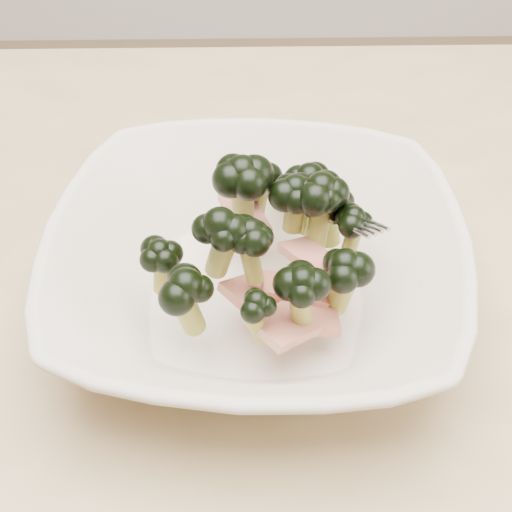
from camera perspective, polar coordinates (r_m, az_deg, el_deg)
dining_table at (r=0.66m, az=-3.24°, el=-7.16°), size 1.20×0.80×0.75m
broccoli_dish at (r=0.53m, az=0.19°, el=-0.60°), size 0.33×0.33×0.13m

